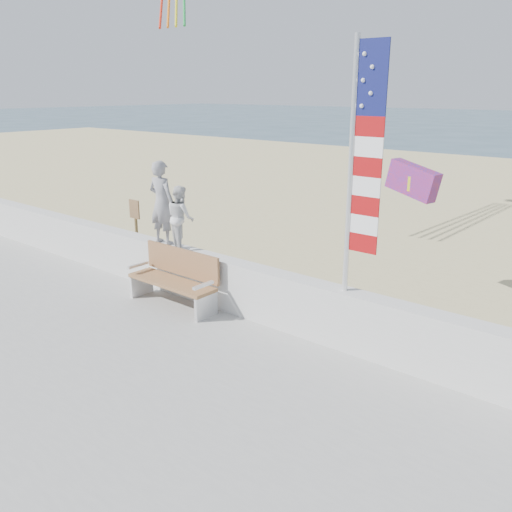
% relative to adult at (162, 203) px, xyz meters
% --- Properties ---
extents(ground, '(220.00, 220.00, 0.00)m').
position_rel_adult_xyz_m(ground, '(2.25, -2.00, -1.86)').
color(ground, '#2D4A5B').
rests_on(ground, ground).
extents(sand, '(90.00, 40.00, 0.08)m').
position_rel_adult_xyz_m(sand, '(2.25, 7.00, -1.82)').
color(sand, '#C9BC86').
rests_on(sand, ground).
extents(seawall, '(30.00, 0.35, 0.90)m').
position_rel_adult_xyz_m(seawall, '(2.25, 0.00, -1.23)').
color(seawall, silver).
rests_on(seawall, boardwalk).
extents(adult, '(0.60, 0.42, 1.57)m').
position_rel_adult_xyz_m(adult, '(0.00, 0.00, 0.00)').
color(adult, gray).
rests_on(adult, seawall).
extents(child, '(0.69, 0.63, 1.16)m').
position_rel_adult_xyz_m(child, '(0.50, 0.00, -0.20)').
color(child, silver).
rests_on(child, seawall).
extents(bench, '(1.80, 0.57, 1.00)m').
position_rel_adult_xyz_m(bench, '(0.80, -0.45, -1.18)').
color(bench, '#986B42').
rests_on(bench, boardwalk).
extents(flag, '(0.50, 0.08, 3.50)m').
position_rel_adult_xyz_m(flag, '(4.09, -0.00, 1.13)').
color(flag, white).
rests_on(flag, seawall).
extents(parafoil_kite, '(1.08, 0.47, 0.72)m').
position_rel_adult_xyz_m(parafoil_kite, '(3.69, 2.79, 0.44)').
color(parafoil_kite, red).
rests_on(parafoil_kite, ground).
extents(sign, '(0.32, 0.07, 1.46)m').
position_rel_adult_xyz_m(sign, '(-1.95, 0.86, -0.92)').
color(sign, olive).
rests_on(sign, sand).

